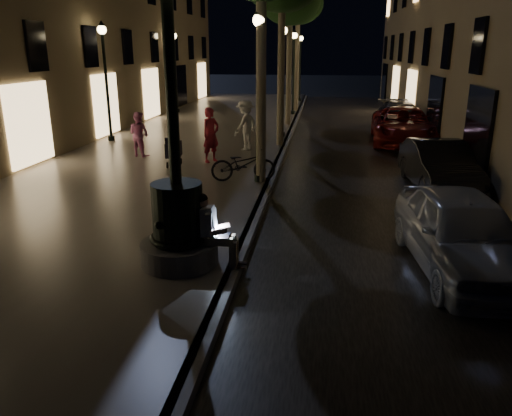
% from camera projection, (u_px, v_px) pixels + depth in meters
% --- Properties ---
extents(ground, '(120.00, 120.00, 0.00)m').
position_uv_depth(ground, '(287.00, 145.00, 21.32)').
color(ground, black).
rests_on(ground, ground).
extents(cobble_lane, '(6.00, 45.00, 0.02)m').
position_uv_depth(cobble_lane, '(358.00, 146.00, 20.94)').
color(cobble_lane, black).
rests_on(cobble_lane, ground).
extents(promenade, '(8.00, 45.00, 0.20)m').
position_uv_depth(promenade, '(195.00, 141.00, 21.78)').
color(promenade, slate).
rests_on(promenade, ground).
extents(curb_strip, '(0.25, 45.00, 0.20)m').
position_uv_depth(curb_strip, '(287.00, 143.00, 21.28)').
color(curb_strip, '#59595B').
rests_on(curb_strip, ground).
extents(fountain_lamppost, '(1.40, 1.40, 5.21)m').
position_uv_depth(fountain_lamppost, '(177.00, 210.00, 8.80)').
color(fountain_lamppost, '#59595B').
rests_on(fountain_lamppost, promenade).
extents(seated_man_laptop, '(0.96, 0.33, 1.33)m').
position_uv_depth(seated_man_laptop, '(212.00, 228.00, 8.81)').
color(seated_man_laptop, tan).
rests_on(seated_man_laptop, promenade).
extents(tree_third, '(3.00, 3.00, 7.20)m').
position_uv_depth(tree_third, '(290.00, 1.00, 24.20)').
color(tree_third, '#6B604C').
rests_on(tree_third, promenade).
extents(tree_far, '(3.00, 3.00, 7.50)m').
position_uv_depth(tree_far, '(298.00, 5.00, 29.77)').
color(tree_far, '#6B604C').
rests_on(tree_far, promenade).
extents(lamp_curb_a, '(0.36, 0.36, 4.81)m').
position_uv_depth(lamp_curb_a, '(259.00, 75.00, 13.76)').
color(lamp_curb_a, black).
rests_on(lamp_curb_a, promenade).
extents(lamp_curb_b, '(0.36, 0.36, 4.81)m').
position_uv_depth(lamp_curb_b, '(283.00, 66.00, 21.31)').
color(lamp_curb_b, black).
rests_on(lamp_curb_b, promenade).
extents(lamp_curb_c, '(0.36, 0.36, 4.81)m').
position_uv_depth(lamp_curb_c, '(294.00, 61.00, 28.87)').
color(lamp_curb_c, black).
rests_on(lamp_curb_c, promenade).
extents(lamp_curb_d, '(0.36, 0.36, 4.81)m').
position_uv_depth(lamp_curb_d, '(300.00, 59.00, 36.42)').
color(lamp_curb_d, black).
rests_on(lamp_curb_d, promenade).
extents(lamp_left_b, '(0.36, 0.36, 4.81)m').
position_uv_depth(lamp_left_b, '(105.00, 67.00, 20.31)').
color(lamp_left_b, black).
rests_on(lamp_left_b, promenade).
extents(lamp_left_c, '(0.36, 0.36, 4.81)m').
position_uv_depth(lamp_left_c, '(175.00, 61.00, 29.75)').
color(lamp_left_c, black).
rests_on(lamp_left_c, promenade).
extents(stroller, '(0.58, 1.12, 1.12)m').
position_uv_depth(stroller, '(174.00, 150.00, 16.39)').
color(stroller, black).
rests_on(stroller, promenade).
extents(car_front, '(2.12, 4.48, 1.48)m').
position_uv_depth(car_front, '(462.00, 232.00, 9.07)').
color(car_front, '#B1B4B9').
rests_on(car_front, ground).
extents(car_second, '(1.73, 4.32, 1.40)m').
position_uv_depth(car_second, '(439.00, 166.00, 14.38)').
color(car_second, black).
rests_on(car_second, ground).
extents(car_third, '(2.88, 5.67, 1.54)m').
position_uv_depth(car_third, '(404.00, 126.00, 21.40)').
color(car_third, maroon).
rests_on(car_third, ground).
extents(car_rear, '(2.05, 5.03, 1.46)m').
position_uv_depth(car_rear, '(400.00, 118.00, 24.22)').
color(car_rear, '#323237').
rests_on(car_rear, ground).
extents(pedestrian_red, '(0.76, 0.81, 1.85)m').
position_uv_depth(pedestrian_red, '(211.00, 135.00, 16.96)').
color(pedestrian_red, '#C12639').
rests_on(pedestrian_red, promenade).
extents(pedestrian_pink, '(0.95, 0.85, 1.60)m').
position_uv_depth(pedestrian_pink, '(139.00, 134.00, 17.89)').
color(pedestrian_pink, '#C769A0').
rests_on(pedestrian_pink, promenade).
extents(pedestrian_white, '(1.19, 1.41, 1.90)m').
position_uv_depth(pedestrian_white, '(245.00, 125.00, 19.04)').
color(pedestrian_white, white).
rests_on(pedestrian_white, promenade).
extents(bicycle, '(2.00, 1.10, 0.99)m').
position_uv_depth(bicycle, '(243.00, 164.00, 14.61)').
color(bicycle, black).
rests_on(bicycle, promenade).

